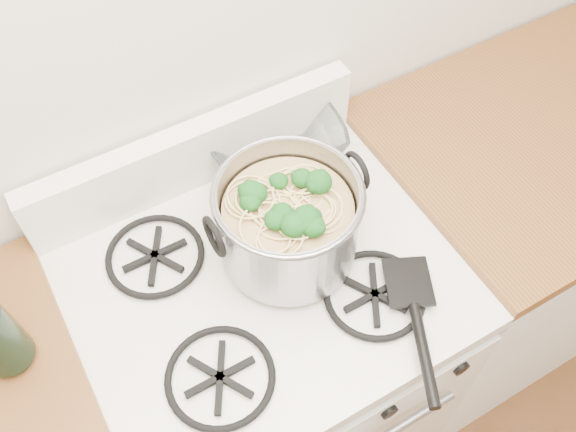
{
  "coord_description": "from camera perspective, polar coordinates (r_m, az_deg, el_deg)",
  "views": [
    {
      "loc": [
        -0.28,
        0.68,
        2.03
      ],
      "look_at": [
        0.07,
        1.29,
        1.03
      ],
      "focal_mm": 40.0,
      "sensor_mm": 36.0,
      "label": 1
    }
  ],
  "objects": [
    {
      "name": "gas_range",
      "position": [
        1.72,
        -1.68,
        -13.28
      ],
      "size": [
        0.76,
        0.66,
        0.92
      ],
      "color": "white",
      "rests_on": "ground"
    },
    {
      "name": "stock_pot",
      "position": [
        1.24,
        0.0,
        -0.55
      ],
      "size": [
        0.32,
        0.29,
        0.19
      ],
      "color": "gray",
      "rests_on": "gas_range"
    },
    {
      "name": "counter_right",
      "position": [
        2.04,
        20.4,
        -0.58
      ],
      "size": [
        1.0,
        0.65,
        0.92
      ],
      "color": "silver",
      "rests_on": "ground"
    },
    {
      "name": "glass_bowl",
      "position": [
        1.47,
        -1.36,
        6.43
      ],
      "size": [
        0.12,
        0.12,
        0.03
      ],
      "primitive_type": "imported",
      "rotation": [
        0.0,
        0.0,
        -0.01
      ],
      "color": "white",
      "rests_on": "gas_range"
    },
    {
      "name": "spatula",
      "position": [
        1.28,
        10.69,
        -5.64
      ],
      "size": [
        0.4,
        0.41,
        0.02
      ],
      "primitive_type": null,
      "rotation": [
        0.0,
        0.0,
        -0.45
      ],
      "color": "black",
      "rests_on": "gas_range"
    }
  ]
}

